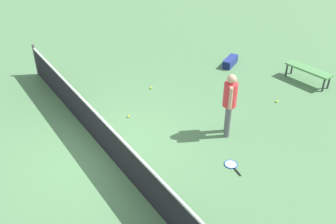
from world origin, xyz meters
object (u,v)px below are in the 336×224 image
Objects in this scene: player_near_side at (230,100)px; courtside_bench at (308,70)px; tennis_ball_near_player at (151,88)px; equipment_bag at (230,62)px; tennis_ball_by_net at (129,116)px; tennis_racket_near_player at (232,165)px; tennis_ball_midcourt at (277,101)px.

courtside_bench is at bearing -80.37° from player_near_side.
equipment_bag is (-0.13, -3.17, 0.11)m from tennis_ball_near_player.
tennis_ball_by_net is at bearing 39.31° from player_near_side.
tennis_racket_near_player is 3.31m from tennis_ball_midcourt.
equipment_bag is (0.89, -4.54, 0.11)m from tennis_ball_by_net.
tennis_ball_by_net is (-1.03, 1.38, 0.00)m from tennis_ball_near_player.
tennis_ball_by_net is at bearing 66.31° from tennis_ball_midcourt.
courtside_bench is (0.68, -4.03, -0.59)m from player_near_side.
player_near_side reaches higher than tennis_ball_by_net.
player_near_side is 3.29m from tennis_ball_near_player.
courtside_bench is at bearing -152.36° from equipment_bag.
tennis_ball_midcourt is at bearing -113.69° from tennis_ball_by_net.
tennis_ball_near_player is at bearing 87.59° from equipment_bag.
player_near_side reaches higher than tennis_racket_near_player.
courtside_bench reaches higher than tennis_ball_by_net.
tennis_ball_by_net is (3.11, 0.97, 0.02)m from tennis_racket_near_player.
courtside_bench is (-1.41, -5.75, 0.38)m from tennis_ball_by_net.
tennis_racket_near_player is 0.72× the size of equipment_bag.
courtside_bench reaches higher than tennis_racket_near_player.
tennis_ball_midcourt is at bearing -81.48° from player_near_side.
equipment_bag is at bearing -78.89° from tennis_ball_by_net.
tennis_racket_near_player is at bearing 109.54° from courtside_bench.
tennis_racket_near_player is 9.17× the size of tennis_ball_by_net.
tennis_ball_by_net is 1.00× the size of tennis_ball_midcourt.
tennis_ball_midcourt is (-2.78, -2.62, 0.00)m from tennis_ball_near_player.
equipment_bag is (2.99, -2.83, -0.87)m from player_near_side.
equipment_bag reaches higher than tennis_ball_midcourt.
tennis_ball_midcourt is 2.70m from equipment_bag.
player_near_side is 1.11× the size of courtside_bench.
player_near_side is 25.76× the size of tennis_ball_by_net.
equipment_bag reaches higher than tennis_ball_near_player.
player_near_side reaches higher than tennis_ball_near_player.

